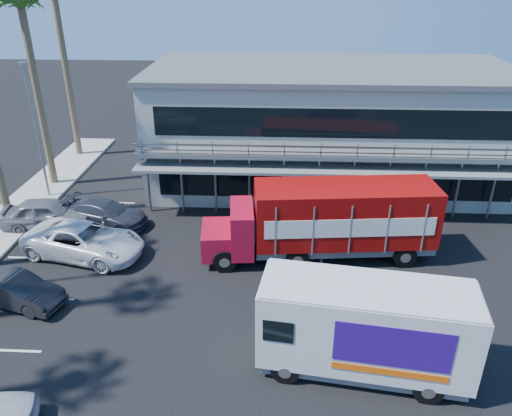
{
  "coord_description": "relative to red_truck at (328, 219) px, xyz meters",
  "views": [
    {
      "loc": [
        -0.13,
        -16.18,
        12.8
      ],
      "look_at": [
        -1.2,
        5.38,
        2.3
      ],
      "focal_mm": 35.0,
      "sensor_mm": 36.0,
      "label": 1
    }
  ],
  "objects": [
    {
      "name": "parked_car_d",
      "position": [
        -11.75,
        2.68,
        -1.34
      ],
      "size": [
        5.09,
        3.14,
        1.38
      ],
      "primitive_type": "imported",
      "rotation": [
        0.0,
        0.0,
        1.3
      ],
      "color": "#2E323E",
      "rests_on": "ground"
    },
    {
      "name": "light_pole_far",
      "position": [
        -16.45,
        6.08,
        2.47
      ],
      "size": [
        0.5,
        0.25,
        8.09
      ],
      "color": "gray",
      "rests_on": "ground"
    },
    {
      "name": "ground",
      "position": [
        -2.25,
        -4.92,
        -2.03
      ],
      "size": [
        120.0,
        120.0,
        0.0
      ],
      "primitive_type": "plane",
      "color": "black",
      "rests_on": "ground"
    },
    {
      "name": "red_truck",
      "position": [
        0.0,
        0.0,
        0.0
      ],
      "size": [
        11.16,
        3.65,
        3.69
      ],
      "rotation": [
        0.0,
        0.0,
        0.1
      ],
      "color": "#A70D27",
      "rests_on": "ground"
    },
    {
      "name": "building",
      "position": [
        0.75,
        10.01,
        1.63
      ],
      "size": [
        22.4,
        12.0,
        7.3
      ],
      "color": "gray",
      "rests_on": "ground"
    },
    {
      "name": "parked_car_b",
      "position": [
        -13.19,
        -4.52,
        -1.36
      ],
      "size": [
        4.31,
        2.47,
        1.34
      ],
      "primitive_type": "imported",
      "rotation": [
        0.0,
        0.0,
        1.3
      ],
      "color": "black",
      "rests_on": "ground"
    },
    {
      "name": "white_van",
      "position": [
        0.62,
        -7.61,
        -0.2
      ],
      "size": [
        7.34,
        3.39,
        3.46
      ],
      "rotation": [
        0.0,
        0.0,
        -0.14
      ],
      "color": "silver",
      "rests_on": "ground"
    },
    {
      "name": "parked_car_e",
      "position": [
        -14.75,
        2.28,
        -1.21
      ],
      "size": [
        5.0,
        2.52,
        1.63
      ],
      "primitive_type": "imported",
      "rotation": [
        0.0,
        0.0,
        1.7
      ],
      "color": "slate",
      "rests_on": "ground"
    },
    {
      "name": "palm_e",
      "position": [
        -16.95,
        8.08,
        8.54
      ],
      "size": [
        2.8,
        2.8,
        12.25
      ],
      "color": "brown",
      "rests_on": "ground"
    },
    {
      "name": "parked_car_c",
      "position": [
        -11.75,
        -0.52,
        -1.22
      ],
      "size": [
        6.32,
        4.01,
        1.63
      ],
      "primitive_type": "imported",
      "rotation": [
        0.0,
        0.0,
        1.33
      ],
      "color": "white",
      "rests_on": "ground"
    }
  ]
}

